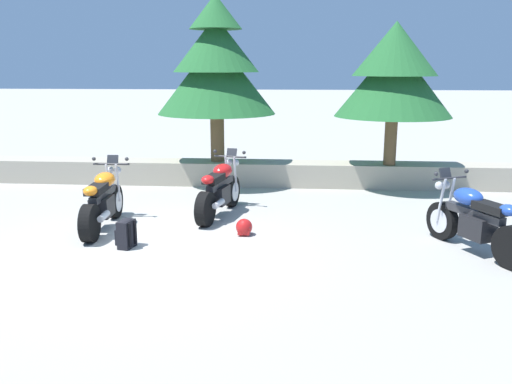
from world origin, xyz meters
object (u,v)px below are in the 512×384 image
Objects in this scene: pine_tree_far_left at (216,65)px; pine_tree_mid_left at (394,72)px; motorcycle_red_centre at (220,190)px; motorcycle_blue_far_right at (475,221)px; rider_backpack at (126,233)px; rider_helmet at (244,227)px; motorcycle_orange_near_left at (103,201)px.

pine_tree_mid_left is (4.02, -0.19, -0.15)m from pine_tree_far_left.
motorcycle_blue_far_right is at bearing -23.09° from motorcycle_red_centre.
pine_tree_far_left is at bearing 81.61° from rider_backpack.
motorcycle_orange_near_left is at bearing 175.35° from rider_helmet.
rider_helmet is 4.95m from pine_tree_far_left.
pine_tree_far_left is at bearing 135.08° from motorcycle_blue_far_right.
motorcycle_blue_far_right reaches higher than rider_backpack.
pine_tree_far_left reaches higher than motorcycle_orange_near_left.
pine_tree_far_left is (1.42, 3.84, 2.31)m from motorcycle_orange_near_left.
pine_tree_mid_left is at bearing 52.34° from rider_helmet.
motorcycle_orange_near_left is at bearing -151.85° from motorcycle_red_centre.
motorcycle_red_centre is at bearing 28.15° from motorcycle_orange_near_left.
rider_backpack is (-5.31, -0.23, -0.24)m from motorcycle_blue_far_right.
motorcycle_orange_near_left is 4.40× the size of rider_backpack.
rider_backpack reaches higher than rider_helmet.
rider_backpack is 0.15× the size of pine_tree_mid_left.
motorcycle_blue_far_right is 3.61m from rider_helmet.
motorcycle_red_centre is at bearing 59.41° from rider_backpack.
motorcycle_red_centre reaches higher than rider_helmet.
pine_tree_mid_left is (4.73, 4.63, 2.40)m from rider_backpack.
motorcycle_orange_near_left reaches higher than rider_backpack.
pine_tree_far_left reaches higher than pine_tree_mid_left.
rider_helmet is (1.76, 0.78, -0.11)m from rider_backpack.
motorcycle_red_centre is at bearing -143.44° from pine_tree_mid_left.
rider_backpack is (0.71, -0.98, -0.24)m from motorcycle_orange_near_left.
motorcycle_blue_far_right is at bearing -8.80° from rider_helmet.
motorcycle_orange_near_left is at bearing -146.18° from pine_tree_mid_left.
motorcycle_orange_near_left is at bearing 172.90° from motorcycle_blue_far_right.
motorcycle_orange_near_left and motorcycle_red_centre have the same top height.
motorcycle_red_centre is (1.89, 1.01, 0.00)m from motorcycle_orange_near_left.
pine_tree_mid_left reaches higher than rider_backpack.
rider_backpack is at bearing -177.49° from motorcycle_blue_far_right.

